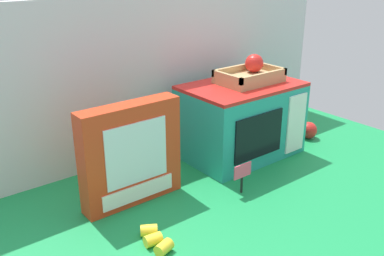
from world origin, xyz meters
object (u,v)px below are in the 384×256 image
at_px(price_sign, 242,174).
at_px(loose_toy_apple, 309,130).
at_px(toy_microwave, 241,120).
at_px(food_groups_crate, 251,73).
at_px(cookie_set_box, 131,154).
at_px(loose_toy_banana, 155,239).

height_order(price_sign, loose_toy_apple, price_sign).
distance_m(toy_microwave, food_groups_crate, 0.17).
relative_size(toy_microwave, price_sign, 4.23).
bearing_deg(cookie_set_box, loose_toy_apple, -1.40).
xyz_separation_m(price_sign, loose_toy_banana, (-0.36, -0.05, -0.05)).
distance_m(loose_toy_banana, loose_toy_apple, 0.91).
relative_size(price_sign, loose_toy_apple, 1.45).
relative_size(cookie_set_box, loose_toy_apple, 4.56).
bearing_deg(loose_toy_banana, cookie_set_box, 72.72).
height_order(cookie_set_box, price_sign, cookie_set_box).
relative_size(toy_microwave, loose_toy_banana, 3.19).
relative_size(toy_microwave, food_groups_crate, 1.83).
relative_size(price_sign, loose_toy_banana, 0.75).
bearing_deg(price_sign, food_groups_crate, 42.11).
bearing_deg(food_groups_crate, loose_toy_banana, -155.42).
bearing_deg(cookie_set_box, loose_toy_banana, -107.28).
xyz_separation_m(food_groups_crate, cookie_set_box, (-0.55, -0.06, -0.15)).
bearing_deg(loose_toy_banana, loose_toy_apple, 12.93).
relative_size(food_groups_crate, loose_toy_banana, 1.74).
height_order(food_groups_crate, price_sign, food_groups_crate).
bearing_deg(loose_toy_banana, food_groups_crate, 24.58).
height_order(cookie_set_box, loose_toy_apple, cookie_set_box).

